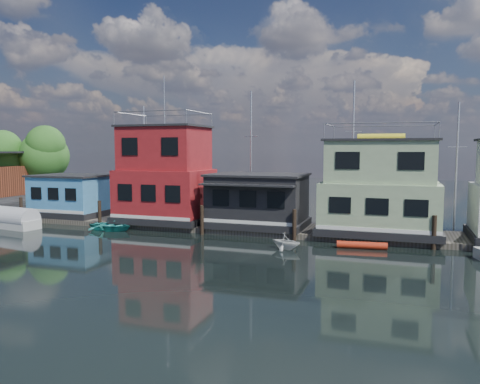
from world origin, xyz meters
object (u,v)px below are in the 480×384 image
at_px(houseboat_dark, 258,200).
at_px(red_kayak, 362,245).
at_px(dinghy_white, 286,241).
at_px(houseboat_blue, 71,195).
at_px(tarp_runabout, 14,220).
at_px(dinghy_teal, 111,226).
at_px(houseboat_red, 165,176).
at_px(houseboat_green, 380,189).

distance_m(houseboat_dark, red_kayak, 9.36).
height_order(red_kayak, dinghy_white, dinghy_white).
height_order(houseboat_blue, dinghy_white, houseboat_blue).
height_order(houseboat_blue, houseboat_dark, houseboat_dark).
xyz_separation_m(houseboat_blue, tarp_runabout, (-1.46, -5.20, -1.53)).
bearing_deg(red_kayak, houseboat_blue, 165.51).
relative_size(red_kayak, tarp_runabout, 0.66).
bearing_deg(red_kayak, dinghy_teal, 172.94).
bearing_deg(red_kayak, houseboat_red, 160.46).
distance_m(houseboat_red, tarp_runabout, 12.61).
xyz_separation_m(red_kayak, dinghy_white, (-4.57, -1.75, 0.30)).
distance_m(red_kayak, dinghy_white, 4.90).
xyz_separation_m(houseboat_red, dinghy_white, (11.61, -5.76, -3.58)).
relative_size(houseboat_dark, tarp_runabout, 1.57).
bearing_deg(red_kayak, houseboat_green, 72.82).
relative_size(houseboat_blue, houseboat_dark, 0.86).
bearing_deg(red_kayak, tarp_runabout, 176.90).
xyz_separation_m(houseboat_dark, houseboat_green, (9.00, 0.02, 1.13)).
relative_size(houseboat_blue, dinghy_teal, 1.80).
bearing_deg(houseboat_green, houseboat_blue, -180.00).
bearing_deg(dinghy_white, houseboat_blue, 90.07).
bearing_deg(houseboat_dark, tarp_runabout, -164.71).
distance_m(houseboat_dark, tarp_runabout, 19.73).
height_order(houseboat_dark, houseboat_green, houseboat_green).
xyz_separation_m(houseboat_red, dinghy_teal, (-2.94, -3.53, -3.74)).
bearing_deg(houseboat_red, houseboat_blue, -180.00).
bearing_deg(houseboat_blue, tarp_runabout, -105.69).
xyz_separation_m(houseboat_blue, dinghy_teal, (6.56, -3.53, -1.84)).
xyz_separation_m(houseboat_dark, dinghy_teal, (-10.94, -3.51, -2.05)).
bearing_deg(houseboat_blue, red_kayak, -8.87).
bearing_deg(tarp_runabout, houseboat_red, 34.45).
relative_size(red_kayak, dinghy_teal, 0.88).
bearing_deg(houseboat_green, dinghy_white, -133.07).
relative_size(houseboat_green, red_kayak, 2.68).
distance_m(houseboat_green, dinghy_teal, 20.50).
bearing_deg(houseboat_red, dinghy_teal, -129.78).
xyz_separation_m(houseboat_green, dinghy_teal, (-19.94, -3.53, -3.18)).
relative_size(houseboat_dark, dinghy_teal, 2.09).
bearing_deg(houseboat_green, dinghy_teal, -169.97).
height_order(houseboat_blue, tarp_runabout, houseboat_blue).
xyz_separation_m(red_kayak, dinghy_teal, (-19.12, 0.48, 0.14)).
xyz_separation_m(dinghy_white, tarp_runabout, (-22.58, 0.56, 0.15)).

